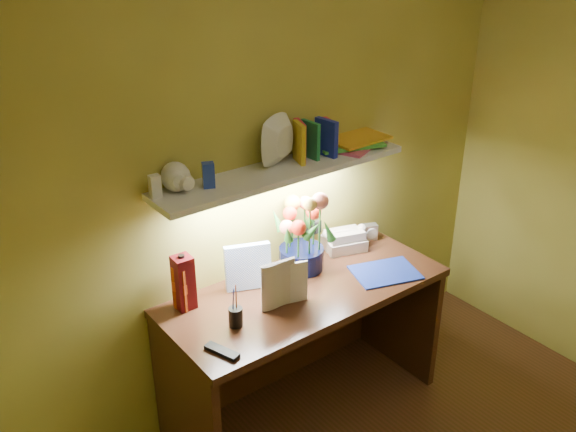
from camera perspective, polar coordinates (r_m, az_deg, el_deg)
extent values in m
cube|color=#321D0D|center=(3.31, 1.48, -11.93)|extent=(1.40, 0.60, 0.75)
cube|color=silver|center=(3.53, 7.19, -1.43)|extent=(0.10, 0.08, 0.09)
cube|color=#54090C|center=(2.93, -9.25, -5.85)|extent=(0.09, 0.09, 0.26)
cylinder|color=black|center=(2.81, -4.70, -8.40)|extent=(0.07, 0.07, 0.15)
cube|color=black|center=(2.70, -5.90, -11.87)|extent=(0.09, 0.16, 0.02)
cube|color=#213AAD|center=(3.25, 8.63, -4.98)|extent=(0.37, 0.32, 0.01)
imported|color=beige|center=(2.86, -2.37, -6.61)|extent=(0.18, 0.04, 0.24)
imported|color=silver|center=(2.92, -1.08, -6.21)|extent=(0.15, 0.07, 0.21)
cube|color=silver|center=(2.97, -0.43, 4.03)|extent=(1.30, 0.25, 0.03)
imported|color=silver|center=(2.69, -9.59, 2.73)|extent=(0.15, 0.15, 0.10)
imported|color=silver|center=(2.69, -8.78, 2.75)|extent=(0.11, 0.11, 0.09)
imported|color=silver|center=(2.97, -0.19, 4.96)|extent=(0.32, 0.32, 0.06)
cube|color=silver|center=(2.70, -11.73, 2.60)|extent=(0.05, 0.04, 0.10)
cube|color=#213AAD|center=(2.75, -7.09, 3.63)|extent=(0.06, 0.06, 0.11)
cube|color=red|center=(3.03, 1.05, 6.68)|extent=(0.07, 0.13, 0.19)
cube|color=gold|center=(3.00, 1.00, 6.52)|extent=(0.06, 0.12, 0.19)
cube|color=#1A28AA|center=(3.09, 3.42, 6.98)|extent=(0.04, 0.13, 0.18)
cube|color=#1E8144|center=(3.06, 2.00, 6.78)|extent=(0.03, 0.12, 0.18)
cube|color=red|center=(3.12, 3.67, 7.03)|extent=(0.05, 0.12, 0.17)
cube|color=#CE4E77|center=(3.28, 5.62, 6.50)|extent=(0.41, 0.36, 0.01)
cube|color=green|center=(3.25, 5.17, 6.58)|extent=(0.39, 0.33, 0.01)
cube|color=gold|center=(3.27, 6.09, 6.92)|extent=(0.31, 0.23, 0.01)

